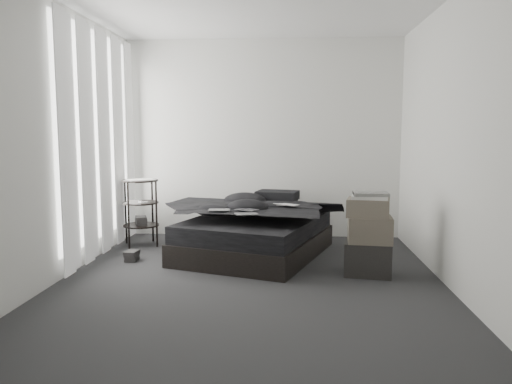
# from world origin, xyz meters

# --- Properties ---
(floor) EXTENTS (3.60, 4.20, 0.01)m
(floor) POSITION_xyz_m (0.00, 0.00, 0.00)
(floor) COLOR #29292B
(floor) RESTS_ON ground
(wall_back) EXTENTS (3.60, 0.01, 2.60)m
(wall_back) POSITION_xyz_m (0.00, 2.10, 1.30)
(wall_back) COLOR silver
(wall_back) RESTS_ON ground
(wall_front) EXTENTS (3.60, 0.01, 2.60)m
(wall_front) POSITION_xyz_m (0.00, -2.10, 1.30)
(wall_front) COLOR silver
(wall_front) RESTS_ON ground
(wall_left) EXTENTS (0.01, 4.20, 2.60)m
(wall_left) POSITION_xyz_m (-1.80, 0.00, 1.30)
(wall_left) COLOR silver
(wall_left) RESTS_ON ground
(wall_right) EXTENTS (0.01, 4.20, 2.60)m
(wall_right) POSITION_xyz_m (1.80, 0.00, 1.30)
(wall_right) COLOR silver
(wall_right) RESTS_ON ground
(window_left) EXTENTS (0.02, 2.00, 2.30)m
(window_left) POSITION_xyz_m (-1.78, 0.90, 1.35)
(window_left) COLOR white
(window_left) RESTS_ON wall_left
(curtain_left) EXTENTS (0.06, 2.12, 2.48)m
(curtain_left) POSITION_xyz_m (-1.73, 0.90, 1.28)
(curtain_left) COLOR white
(curtain_left) RESTS_ON wall_left
(bed) EXTENTS (1.84, 2.11, 0.24)m
(bed) POSITION_xyz_m (-0.02, 1.02, 0.12)
(bed) COLOR black
(bed) RESTS_ON floor
(mattress) EXTENTS (1.77, 2.04, 0.19)m
(mattress) POSITION_xyz_m (-0.02, 1.02, 0.34)
(mattress) COLOR black
(mattress) RESTS_ON bed
(duvet) EXTENTS (1.72, 1.85, 0.21)m
(duvet) POSITION_xyz_m (-0.04, 0.98, 0.53)
(duvet) COLOR black
(duvet) RESTS_ON mattress
(pillow_lower) EXTENTS (0.62, 0.51, 0.12)m
(pillow_lower) POSITION_xyz_m (0.16, 1.69, 0.49)
(pillow_lower) COLOR black
(pillow_lower) RESTS_ON mattress
(pillow_upper) EXTENTS (0.56, 0.44, 0.11)m
(pillow_upper) POSITION_xyz_m (0.21, 1.65, 0.61)
(pillow_upper) COLOR black
(pillow_upper) RESTS_ON pillow_lower
(laptop) EXTENTS (0.34, 0.32, 0.02)m
(laptop) POSITION_xyz_m (0.30, 0.96, 0.65)
(laptop) COLOR silver
(laptop) RESTS_ON duvet
(comic_a) EXTENTS (0.23, 0.16, 0.01)m
(comic_a) POSITION_xyz_m (-0.38, 0.64, 0.64)
(comic_a) COLOR black
(comic_a) RESTS_ON duvet
(comic_b) EXTENTS (0.27, 0.24, 0.01)m
(comic_b) POSITION_xyz_m (-0.09, 0.68, 0.65)
(comic_b) COLOR black
(comic_b) RESTS_ON duvet
(comic_c) EXTENTS (0.26, 0.20, 0.01)m
(comic_c) POSITION_xyz_m (-0.07, 0.40, 0.65)
(comic_c) COLOR black
(comic_c) RESTS_ON duvet
(side_stand) EXTENTS (0.58, 0.58, 0.80)m
(side_stand) POSITION_xyz_m (-1.47, 1.42, 0.40)
(side_stand) COLOR black
(side_stand) RESTS_ON floor
(papers) EXTENTS (0.39, 0.36, 0.02)m
(papers) POSITION_xyz_m (-1.45, 1.42, 0.81)
(papers) COLOR white
(papers) RESTS_ON side_stand
(floor_books) EXTENTS (0.12, 0.18, 0.12)m
(floor_books) POSITION_xyz_m (-1.34, 0.66, 0.06)
(floor_books) COLOR black
(floor_books) RESTS_ON floor
(box_lower) EXTENTS (0.49, 0.41, 0.33)m
(box_lower) POSITION_xyz_m (1.14, 0.31, 0.16)
(box_lower) COLOR black
(box_lower) RESTS_ON floor
(box_mid) EXTENTS (0.44, 0.36, 0.25)m
(box_mid) POSITION_xyz_m (1.14, 0.30, 0.45)
(box_mid) COLOR #5C5449
(box_mid) RESTS_ON box_lower
(box_upper) EXTENTS (0.45, 0.39, 0.17)m
(box_upper) POSITION_xyz_m (1.13, 0.31, 0.67)
(box_upper) COLOR #5C5449
(box_upper) RESTS_ON box_mid
(art_book_white) EXTENTS (0.38, 0.32, 0.03)m
(art_book_white) POSITION_xyz_m (1.14, 0.31, 0.77)
(art_book_white) COLOR silver
(art_book_white) RESTS_ON box_upper
(art_book_snake) EXTENTS (0.34, 0.28, 0.03)m
(art_book_snake) POSITION_xyz_m (1.14, 0.30, 0.80)
(art_book_snake) COLOR silver
(art_book_snake) RESTS_ON art_book_white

